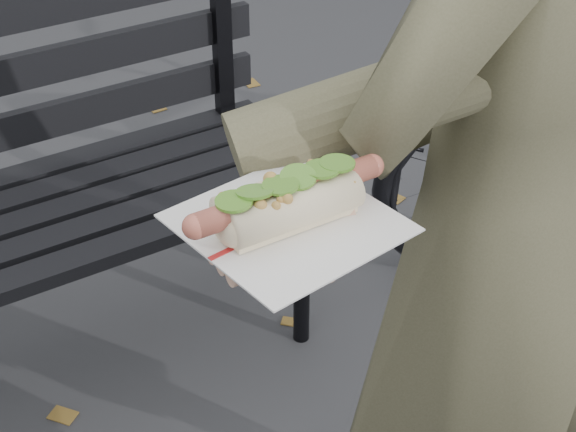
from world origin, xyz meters
name	(u,v)px	position (x,y,z in m)	size (l,w,h in m)	color
person	(500,234)	(0.44, 0.07, 0.81)	(0.59, 0.39, 1.63)	brown
held_hotdog	(407,114)	(0.24, 0.05, 1.06)	(0.62, 0.30, 0.20)	brown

